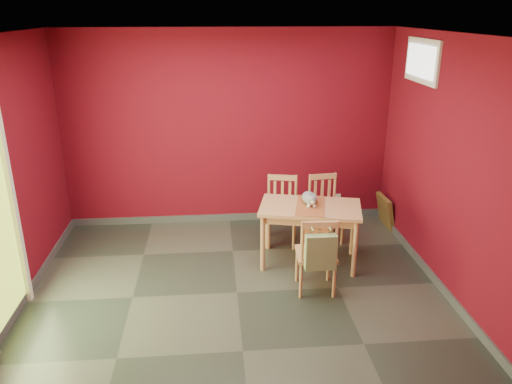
{
  "coord_description": "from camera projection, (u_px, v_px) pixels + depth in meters",
  "views": [
    {
      "loc": [
        -0.21,
        -4.74,
        2.92
      ],
      "look_at": [
        0.25,
        0.45,
        1.0
      ],
      "focal_mm": 35.0,
      "sensor_mm": 36.0,
      "label": 1
    }
  ],
  "objects": [
    {
      "name": "ground",
      "position": [
        237.0,
        292.0,
        5.45
      ],
      "size": [
        4.5,
        4.5,
        0.0
      ],
      "primitive_type": "plane",
      "color": "#2D342D",
      "rests_on": "ground"
    },
    {
      "name": "room_shell",
      "position": [
        237.0,
        288.0,
        5.44
      ],
      "size": [
        4.5,
        4.5,
        4.5
      ],
      "color": "#5F0917",
      "rests_on": "ground"
    },
    {
      "name": "window",
      "position": [
        422.0,
        61.0,
        5.76
      ],
      "size": [
        0.05,
        0.9,
        0.5
      ],
      "color": "white",
      "rests_on": "room_shell"
    },
    {
      "name": "outlet_plate",
      "position": [
        338.0,
        198.0,
        7.34
      ],
      "size": [
        0.08,
        0.02,
        0.12
      ],
      "primitive_type": "cube",
      "color": "silver",
      "rests_on": "room_shell"
    },
    {
      "name": "dining_table",
      "position": [
        310.0,
        213.0,
        5.9
      ],
      "size": [
        1.3,
        0.93,
        0.73
      ],
      "color": "tan",
      "rests_on": "ground"
    },
    {
      "name": "table_runner",
      "position": [
        312.0,
        214.0,
        5.78
      ],
      "size": [
        0.47,
        0.74,
        0.34
      ],
      "color": "brown",
      "rests_on": "dining_table"
    },
    {
      "name": "chair_far_left",
      "position": [
        281.0,
        210.0,
        6.51
      ],
      "size": [
        0.49,
        0.49,
        0.89
      ],
      "color": "tan",
      "rests_on": "ground"
    },
    {
      "name": "chair_far_right",
      "position": [
        325.0,
        208.0,
        6.58
      ],
      "size": [
        0.45,
        0.45,
        0.88
      ],
      "color": "tan",
      "rests_on": "ground"
    },
    {
      "name": "chair_near",
      "position": [
        317.0,
        253.0,
        5.34
      ],
      "size": [
        0.44,
        0.44,
        0.89
      ],
      "color": "tan",
      "rests_on": "ground"
    },
    {
      "name": "tote_bag",
      "position": [
        321.0,
        252.0,
        5.09
      ],
      "size": [
        0.32,
        0.19,
        0.45
      ],
      "color": "#77905C",
      "rests_on": "chair_near"
    },
    {
      "name": "cat",
      "position": [
        310.0,
        196.0,
        5.92
      ],
      "size": [
        0.19,
        0.37,
        0.18
      ],
      "primitive_type": null,
      "rotation": [
        0.0,
        0.0,
        -0.0
      ],
      "color": "slate",
      "rests_on": "table_runner"
    },
    {
      "name": "picture_frame",
      "position": [
        385.0,
        211.0,
        7.04
      ],
      "size": [
        0.17,
        0.46,
        0.45
      ],
      "color": "brown",
      "rests_on": "ground"
    }
  ]
}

